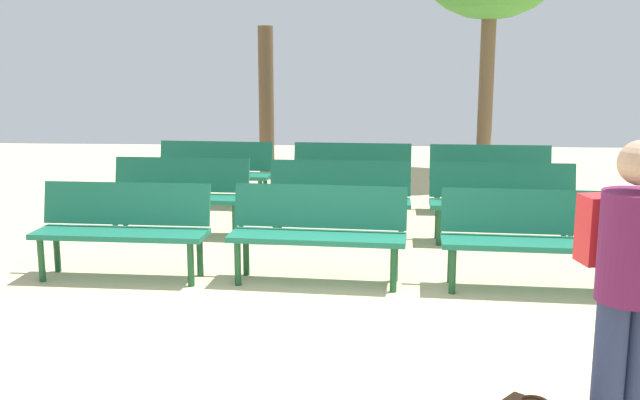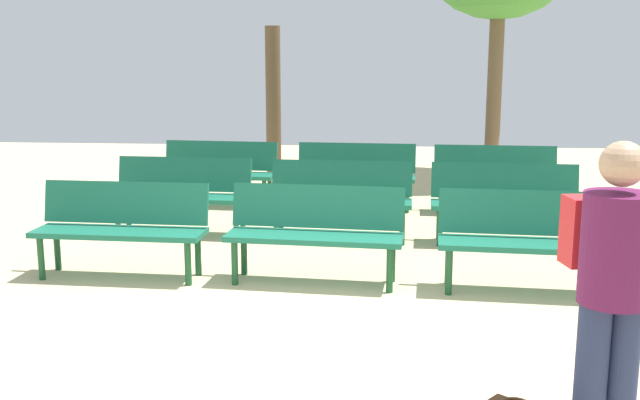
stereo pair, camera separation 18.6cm
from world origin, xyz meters
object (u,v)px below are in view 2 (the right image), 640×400
bench_r1_c1 (341,195)px  bench_r0_c2 (531,235)px  tree_0 (273,103)px  visitor_with_backpack (610,284)px  bench_r2_c0 (219,169)px  bench_r0_c1 (315,228)px  bench_r2_c2 (495,174)px  bench_r1_c2 (504,198)px  bench_r2_c1 (356,171)px  bench_r0_c0 (122,223)px  bench_r1_c0 (182,190)px

bench_r1_c1 → bench_r0_c2: bearing=-42.8°
tree_0 → visitor_with_backpack: (2.95, -8.63, -0.33)m
bench_r2_c0 → tree_0: tree_0 is taller
bench_r0_c1 → bench_r0_c2: same height
bench_r1_c1 → bench_r0_c1: bearing=-92.9°
bench_r2_c2 → bench_r1_c2: bearing=-92.9°
visitor_with_backpack → bench_r2_c1: bearing=-87.1°
visitor_with_backpack → bench_r0_c0: bearing=-50.0°
bench_r2_c2 → bench_r0_c0: bearing=-138.5°
bench_r2_c0 → bench_r2_c2: bearing=1.6°
bench_r2_c1 → bench_r2_c2: (1.85, -0.10, 0.00)m
bench_r2_c0 → bench_r2_c1: bearing=2.1°
bench_r1_c0 → bench_r2_c0: (0.07, 1.67, 0.00)m
bench_r1_c0 → bench_r1_c2: same height
bench_r0_c1 → bench_r1_c1: (0.14, 1.63, 0.00)m
bench_r0_c2 → bench_r1_c1: same height
bench_r2_c0 → bench_r2_c2: (3.75, -0.18, 0.00)m
bench_r1_c1 → tree_0: (-1.36, 4.08, 0.76)m
bench_r2_c2 → tree_0: 4.20m
bench_r2_c0 → bench_r1_c2: bearing=-22.8°
bench_r0_c2 → bench_r1_c0: size_ratio=1.00×
bench_r1_c2 → visitor_with_backpack: visitor_with_backpack is taller
bench_r2_c0 → bench_r2_c2: same height
bench_r1_c1 → bench_r2_c1: (0.11, 1.71, 0.00)m
bench_r2_c1 → visitor_with_backpack: (1.48, -6.26, 0.43)m
bench_r0_c1 → bench_r0_c2: (1.91, -0.12, 0.00)m
bench_r0_c2 → tree_0: size_ratio=0.65×
bench_r0_c2 → bench_r2_c2: same height
bench_r1_c0 → bench_r1_c2: size_ratio=1.00×
bench_r0_c1 → bench_r1_c0: 2.46m
bench_r1_c2 → tree_0: (-3.17, 4.14, 0.76)m
bench_r0_c2 → bench_r2_c1: size_ratio=1.00×
bench_r0_c0 → bench_r2_c1: same height
bench_r1_c0 → bench_r2_c2: 4.10m
bench_r0_c1 → bench_r2_c0: same height
bench_r1_c0 → bench_r2_c1: same height
bench_r2_c0 → bench_r2_c2: 3.75m
bench_r1_c2 → bench_r2_c2: (0.14, 1.67, 0.00)m
bench_r1_c2 → visitor_with_backpack: (-0.22, -4.49, 0.43)m
bench_r2_c1 → bench_r2_c2: bearing=-0.3°
bench_r1_c0 → bench_r0_c0: bearing=-90.6°
bench_r2_c0 → tree_0: bearing=83.7°
bench_r0_c0 → tree_0: tree_0 is taller
bench_r0_c0 → bench_r2_c2: same height
bench_r2_c0 → visitor_with_backpack: bearing=-57.5°
bench_r2_c0 → bench_r0_c2: bearing=-40.4°
bench_r0_c1 → bench_r1_c2: (1.95, 1.57, 0.00)m
bench_r0_c2 → tree_0: bearing=122.1°
bench_r1_c0 → visitor_with_backpack: visitor_with_backpack is taller
bench_r0_c1 → bench_r1_c2: size_ratio=1.01×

